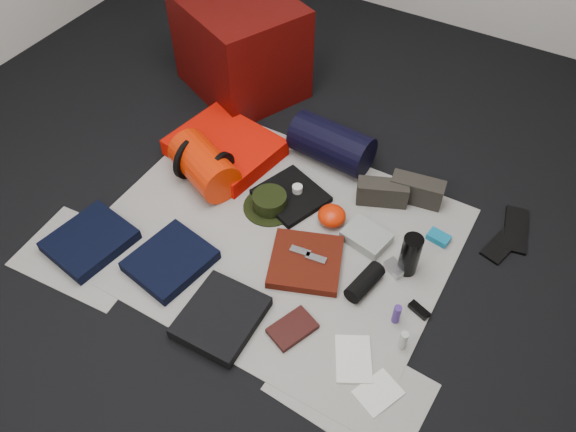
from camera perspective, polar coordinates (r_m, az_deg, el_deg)
The scene contains 37 objects.
floor at distance 2.68m, azimuth -1.37°, elevation -2.14°, with size 4.50×4.50×0.02m, color black.
newspaper_mat at distance 2.67m, azimuth -1.38°, elevation -1.97°, with size 1.60×1.30×0.01m, color #BCB8AE.
newspaper_sheet_front_left at distance 2.77m, azimuth -20.05°, elevation -3.83°, with size 0.58×0.40×0.00m, color #BCB8AE.
newspaper_sheet_front_right at distance 2.29m, azimuth 6.44°, elevation -16.91°, with size 0.58×0.40×0.00m, color #BCB8AE.
red_cabinet at distance 3.40m, azimuth -4.82°, elevation 16.81°, with size 0.67×0.55×0.55m, color #510805.
sleeping_pad at distance 3.04m, azimuth -6.42°, elevation 6.93°, with size 0.53×0.44×0.10m, color red.
stuff_sack at distance 2.87m, azimuth -8.51°, elevation 5.08°, with size 0.22×0.22×0.37m, color red.
sack_strap_left at distance 2.92m, azimuth -10.10°, elevation 5.74°, with size 0.22×0.22×0.03m, color black.
sack_strap_right at distance 2.82m, azimuth -6.87°, elevation 4.39°, with size 0.22×0.22×0.03m, color black.
navy_duffel at distance 2.96m, azimuth 4.45°, elevation 7.34°, with size 0.22×0.22×0.42m, color black.
boonie_brim at distance 2.79m, azimuth -1.86°, elevation 0.98°, with size 0.27×0.27×0.01m, color black.
boonie_crown at distance 2.76m, azimuth -1.88°, elevation 1.55°, with size 0.17×0.17×0.07m, color black.
hiking_boot_left at distance 2.81m, azimuth 9.56°, elevation 2.39°, with size 0.25×0.09×0.12m, color #2D2A23.
hiking_boot_right at distance 2.85m, azimuth 12.94°, elevation 2.57°, with size 0.26×0.10×0.13m, color #2D2A23.
flip_flop_left at distance 2.90m, azimuth 22.13°, elevation -1.30°, with size 0.11×0.28×0.02m, color black.
flip_flop_right at distance 2.83m, azimuth 21.09°, elevation -2.56°, with size 0.10×0.27×0.01m, color black.
trousers_navy_a at distance 2.77m, azimuth -19.47°, elevation -2.37°, with size 0.31×0.35×0.06m, color black.
trousers_navy_b at distance 2.60m, azimuth -11.85°, elevation -4.45°, with size 0.30×0.34×0.05m, color black.
trousers_charcoal at distance 2.40m, azimuth -6.81°, elevation -10.15°, with size 0.30×0.35×0.05m, color black.
black_tshirt at distance 2.82m, azimuth 0.29°, elevation 2.08°, with size 0.31×0.29×0.03m, color black.
red_shirt at distance 2.55m, azimuth 1.82°, elevation -4.65°, with size 0.32×0.32×0.04m, color #4D1208.
orange_stuff_sack at distance 2.70m, azimuth 4.47°, elevation 0.03°, with size 0.14×0.14×0.09m, color red.
first_aid_pouch at distance 2.66m, azimuth 7.97°, elevation -2.12°, with size 0.21×0.15×0.05m, color gray.
water_bottle at distance 2.52m, azimuth 12.29°, elevation -3.87°, with size 0.09×0.09×0.22m, color black.
speaker at distance 2.48m, azimuth 7.79°, elevation -6.66°, with size 0.08×0.08×0.20m, color black.
compact_camera at distance 2.57m, azimuth 10.79°, elevation -5.24°, with size 0.09×0.06×0.04m, color #B9B9BE.
cyan_case at distance 2.73m, azimuth 15.05°, elevation -2.12°, with size 0.10×0.07×0.03m, color #0F6F99.
toiletry_purple at distance 2.40m, azimuth 10.98°, elevation -9.76°, with size 0.03×0.03×0.10m, color #41267B.
toiletry_clear at distance 2.35m, azimuth 11.63°, elevation -12.26°, with size 0.03×0.03×0.10m, color #B4BAB5.
paperback_book at distance 2.37m, azimuth 0.45°, elevation -11.36°, with size 0.12×0.19×0.03m, color black.
map_booklet at distance 2.33m, azimuth 6.66°, elevation -14.22°, with size 0.14×0.21×0.01m, color silver.
map_printout at distance 2.28m, azimuth 9.16°, elevation -17.29°, with size 0.13×0.17×0.01m, color silver.
sunglasses at distance 2.48m, azimuth 13.17°, elevation -9.29°, with size 0.10×0.04×0.02m, color black.
key_cluster at distance 2.79m, azimuth -19.81°, elevation -2.84°, with size 0.07×0.07×0.01m, color #B9B9BE.
tape_roll at distance 2.81m, azimuth 0.96°, elevation 2.78°, with size 0.05×0.05×0.04m, color silver.
energy_bar_a at distance 2.55m, azimuth 1.26°, elevation -3.60°, with size 0.10×0.04×0.01m, color #B9B9BE.
energy_bar_b at distance 2.53m, azimuth 2.85°, elevation -4.32°, with size 0.10×0.04×0.01m, color #B9B9BE.
Camera 1 is at (0.90, -1.42, 2.08)m, focal length 35.00 mm.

